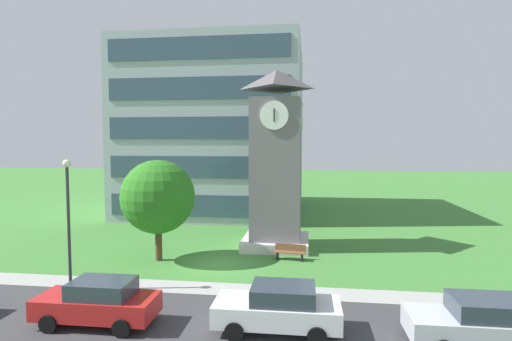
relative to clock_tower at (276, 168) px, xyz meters
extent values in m
plane|color=#3D7A33|center=(-2.90, -4.42, -5.14)|extent=(160.00, 160.00, 0.00)
cube|color=#38383A|center=(-2.90, -12.38, -5.13)|extent=(120.00, 7.20, 0.01)
cube|color=#9E9E99|center=(-2.90, -7.98, -5.13)|extent=(120.00, 1.60, 0.01)
cube|color=#9EA8B2|center=(-6.91, 13.85, 2.86)|extent=(16.38, 15.58, 16.00)
cube|color=#384C60|center=(-6.91, 6.01, -3.54)|extent=(15.07, 0.10, 1.80)
cube|color=#384C60|center=(-6.91, 6.01, -0.34)|extent=(15.07, 0.10, 1.80)
cube|color=#384C60|center=(-6.91, 6.01, 2.86)|extent=(15.07, 0.10, 1.80)
cube|color=#384C60|center=(-6.91, 6.01, 6.06)|extent=(15.07, 0.10, 1.80)
cube|color=#384C60|center=(-6.91, 6.01, 9.26)|extent=(15.07, 0.10, 1.80)
cube|color=slate|center=(0.00, 0.00, -0.35)|extent=(3.14, 3.14, 9.57)
cube|color=beige|center=(0.00, 0.00, -4.84)|extent=(4.24, 4.24, 0.60)
pyramid|color=#555155|center=(0.00, 0.00, 5.66)|extent=(3.45, 3.45, 1.23)
cylinder|color=white|center=(0.00, -1.62, 3.29)|extent=(1.73, 0.12, 1.73)
cylinder|color=white|center=(1.62, 0.00, 3.29)|extent=(0.12, 1.73, 1.73)
cube|color=black|center=(0.00, -1.69, 3.44)|extent=(0.06, 0.09, 0.52)
cube|color=black|center=(0.00, -1.70, 3.29)|extent=(0.06, 0.03, 0.78)
cube|color=brown|center=(1.04, -2.92, -4.69)|extent=(1.85, 0.71, 0.06)
cube|color=brown|center=(1.07, -2.70, -4.46)|extent=(1.79, 0.28, 0.40)
cube|color=black|center=(0.32, -2.83, -4.91)|extent=(0.13, 0.44, 0.45)
cube|color=black|center=(1.75, -3.02, -4.91)|extent=(0.13, 0.44, 0.45)
cylinder|color=#333338|center=(-8.79, -8.97, -2.31)|extent=(0.14, 0.14, 5.66)
sphere|color=#F2EFCC|center=(-8.79, -8.97, 0.70)|extent=(0.36, 0.36, 0.36)
cylinder|color=#513823|center=(-6.46, -3.96, -4.03)|extent=(0.39, 0.39, 2.22)
sphere|color=#29721D|center=(-6.46, -3.96, -1.44)|extent=(4.22, 4.22, 4.22)
cube|color=red|center=(-5.71, -12.14, -4.43)|extent=(4.44, 1.80, 0.76)
cube|color=#2D3842|center=(-5.49, -12.14, -3.75)|extent=(2.22, 1.57, 0.60)
cylinder|color=black|center=(-7.07, -13.02, -4.81)|extent=(0.66, 0.22, 0.66)
cylinder|color=black|center=(-7.08, -11.29, -4.81)|extent=(0.66, 0.22, 0.66)
cylinder|color=black|center=(-4.33, -13.00, -4.81)|extent=(0.66, 0.22, 0.66)
cylinder|color=black|center=(-4.34, -11.27, -4.81)|extent=(0.66, 0.22, 0.66)
cube|color=silver|center=(0.99, -11.80, -4.43)|extent=(4.53, 1.92, 0.76)
cube|color=#2D3842|center=(1.22, -11.80, -3.75)|extent=(2.27, 1.67, 0.60)
cylinder|color=black|center=(-0.40, -12.73, -4.81)|extent=(0.66, 0.22, 0.66)
cylinder|color=black|center=(-0.42, -10.89, -4.81)|extent=(0.66, 0.22, 0.66)
cylinder|color=black|center=(2.40, -12.71, -4.81)|extent=(0.66, 0.22, 0.66)
cylinder|color=black|center=(2.39, -10.87, -4.81)|extent=(0.66, 0.22, 0.66)
cube|color=silver|center=(7.75, -12.15, -4.43)|extent=(4.72, 1.90, 0.76)
cube|color=#2D3842|center=(7.99, -12.15, -3.75)|extent=(2.36, 1.66, 0.60)
cylinder|color=black|center=(6.29, -11.25, -4.81)|extent=(0.66, 0.22, 0.66)
camera|label=1|loc=(2.07, -25.83, 1.62)|focal=28.18mm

